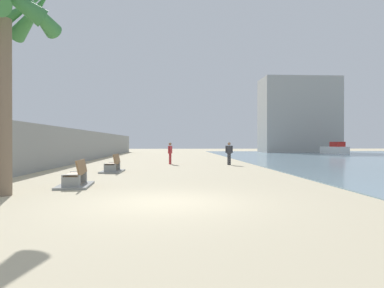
% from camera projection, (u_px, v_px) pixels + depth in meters
% --- Properties ---
extents(ground_plane, '(120.00, 120.00, 0.00)m').
position_uv_depth(ground_plane, '(170.00, 163.00, 27.38)').
color(ground_plane, '#C6B793').
extents(seawall, '(0.80, 64.00, 2.62)m').
position_uv_depth(seawall, '(73.00, 146.00, 26.95)').
color(seawall, gray).
rests_on(seawall, ground).
extents(palm_tree, '(3.30, 3.35, 6.70)m').
position_uv_depth(palm_tree, '(2.00, 29.00, 10.55)').
color(palm_tree, '#7A6651').
rests_on(palm_tree, ground).
extents(bench_near, '(1.26, 2.18, 0.98)m').
position_uv_depth(bench_near, '(76.00, 180.00, 12.77)').
color(bench_near, gray).
rests_on(bench_near, ground).
extents(bench_far, '(1.12, 2.11, 0.98)m').
position_uv_depth(bench_far, '(113.00, 168.00, 18.99)').
color(bench_far, gray).
rests_on(bench_far, ground).
extents(person_walking, '(0.32, 0.47, 1.59)m').
position_uv_depth(person_walking, '(170.00, 152.00, 25.74)').
color(person_walking, '#B22D33').
rests_on(person_walking, ground).
extents(person_standing, '(0.53, 0.22, 1.62)m').
position_uv_depth(person_standing, '(229.00, 152.00, 24.96)').
color(person_standing, '#333338').
rests_on(person_standing, ground).
extents(boat_outer, '(2.50, 4.38, 1.64)m').
position_uv_depth(boat_outer, '(335.00, 149.00, 47.93)').
color(boat_outer, white).
rests_on(boat_outer, water_bay).
extents(harbor_building, '(12.00, 6.00, 11.86)m').
position_uv_depth(harbor_building, '(299.00, 115.00, 56.46)').
color(harbor_building, '#9E9E99').
rests_on(harbor_building, ground).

